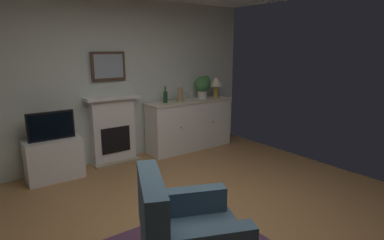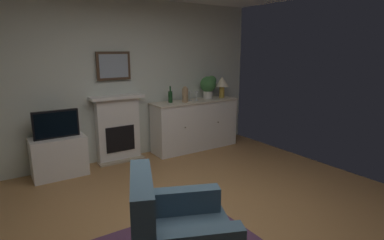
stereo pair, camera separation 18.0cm
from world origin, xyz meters
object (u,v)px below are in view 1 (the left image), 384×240
at_px(armchair, 186,238).
at_px(table_lamp, 216,83).
at_px(wine_glass_left, 185,94).
at_px(tv_cabinet, 54,159).
at_px(sideboard_cabinet, 190,125).
at_px(tv_set, 51,126).
at_px(vase_decorative, 180,94).
at_px(framed_picture, 109,66).
at_px(fireplace_unit, 113,129).
at_px(potted_plant_small, 203,85).
at_px(wine_glass_center, 191,94).
at_px(wine_bottle, 165,97).

bearing_deg(armchair, table_lamp, 46.23).
relative_size(wine_glass_left, tv_cabinet, 0.22).
distance_m(sideboard_cabinet, tv_set, 2.42).
distance_m(sideboard_cabinet, vase_decorative, 0.64).
xyz_separation_m(framed_picture, vase_decorative, (1.17, -0.27, -0.52)).
distance_m(fireplace_unit, potted_plant_small, 1.86).
bearing_deg(table_lamp, vase_decorative, -176.70).
distance_m(framed_picture, sideboard_cabinet, 1.81).
bearing_deg(tv_cabinet, potted_plant_small, 0.64).
bearing_deg(table_lamp, framed_picture, 173.77).
height_order(framed_picture, wine_glass_left, framed_picture).
bearing_deg(framed_picture, tv_set, -166.69).
bearing_deg(sideboard_cabinet, potted_plant_small, 7.68).
relative_size(wine_glass_left, armchair, 0.16).
bearing_deg(tv_cabinet, wine_glass_center, -0.59).
distance_m(fireplace_unit, armchair, 3.02).
relative_size(framed_picture, potted_plant_small, 1.28).
xyz_separation_m(sideboard_cabinet, tv_cabinet, (-2.39, 0.02, -0.16)).
bearing_deg(wine_glass_left, vase_decorative, -152.98).
bearing_deg(armchair, potted_plant_small, 49.91).
height_order(framed_picture, armchair, framed_picture).
xyz_separation_m(wine_bottle, tv_set, (-1.90, -0.06, -0.23)).
relative_size(tv_set, armchair, 0.60).
bearing_deg(sideboard_cabinet, framed_picture, 171.08).
distance_m(fireplace_unit, vase_decorative, 1.30).
distance_m(wine_bottle, tv_set, 1.92).
bearing_deg(wine_bottle, vase_decorative, -21.62).
xyz_separation_m(fireplace_unit, wine_glass_left, (1.34, -0.14, 0.49)).
bearing_deg(table_lamp, armchair, -133.77).
relative_size(wine_bottle, tv_set, 0.47).
xyz_separation_m(wine_glass_left, vase_decorative, (-0.16, -0.08, 0.02)).
bearing_deg(sideboard_cabinet, wine_glass_center, -19.04).
height_order(fireplace_unit, tv_cabinet, fireplace_unit).
bearing_deg(armchair, sideboard_cabinet, 53.71).
distance_m(wine_glass_left, potted_plant_small, 0.44).
bearing_deg(potted_plant_small, vase_decorative, -170.69).
bearing_deg(framed_picture, fireplace_unit, -90.00).
height_order(wine_glass_center, tv_cabinet, wine_glass_center).
bearing_deg(fireplace_unit, wine_bottle, -7.99).
distance_m(fireplace_unit, tv_set, 1.02).
bearing_deg(potted_plant_small, fireplace_unit, 175.70).
distance_m(fireplace_unit, framed_picture, 1.02).
xyz_separation_m(sideboard_cabinet, wine_glass_left, (-0.08, 0.03, 0.58)).
xyz_separation_m(tv_cabinet, tv_set, (-0.00, -0.02, 0.49)).
bearing_deg(armchair, vase_decorative, 56.66).
bearing_deg(sideboard_cabinet, wine_bottle, 174.51).
bearing_deg(sideboard_cabinet, table_lamp, 0.00).
relative_size(fireplace_unit, vase_decorative, 3.91).
relative_size(vase_decorative, potted_plant_small, 0.65).
xyz_separation_m(sideboard_cabinet, wine_glass_center, (0.03, -0.01, 0.58)).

